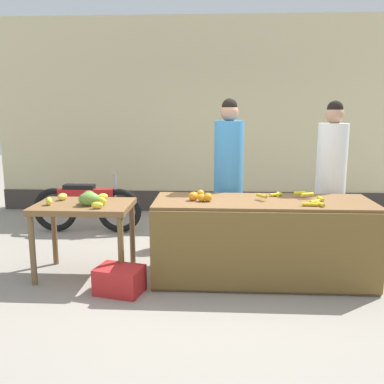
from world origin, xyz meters
name	(u,v)px	position (x,y,z in m)	size (l,w,h in m)	color
ground_plane	(210,277)	(0.00, 0.00, 0.00)	(24.00, 24.00, 0.00)	gray
market_wall_back	(213,119)	(0.00, 3.10, 1.62)	(7.48, 0.23, 3.30)	beige
fruit_stall_counter	(262,240)	(0.54, -0.01, 0.42)	(2.24, 0.81, 0.85)	brown
side_table_wooden	(84,214)	(-1.34, 0.00, 0.68)	(1.01, 0.69, 0.79)	brown
banana_bunch_pile	(299,198)	(0.90, 0.01, 0.88)	(0.68, 0.60, 0.07)	gold
orange_pile	(199,196)	(-0.12, -0.04, 0.89)	(0.24, 0.29, 0.09)	orange
mango_papaya_pile	(88,199)	(-1.28, -0.03, 0.85)	(0.66, 0.52, 0.14)	yellow
vendor_woman_blue_shirt	(228,180)	(0.20, 0.64, 0.96)	(0.34, 0.34, 1.89)	#33333D
vendor_woman_white_shirt	(330,182)	(1.38, 0.63, 0.94)	(0.34, 0.34, 1.87)	#33333D
parked_motorcycle	(87,205)	(-1.82, 1.63, 0.40)	(1.60, 0.18, 0.88)	black
produce_crate	(120,280)	(-0.88, -0.45, 0.13)	(0.44, 0.32, 0.26)	red
produce_sack	(165,231)	(-0.59, 0.89, 0.25)	(0.36, 0.30, 0.50)	tan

